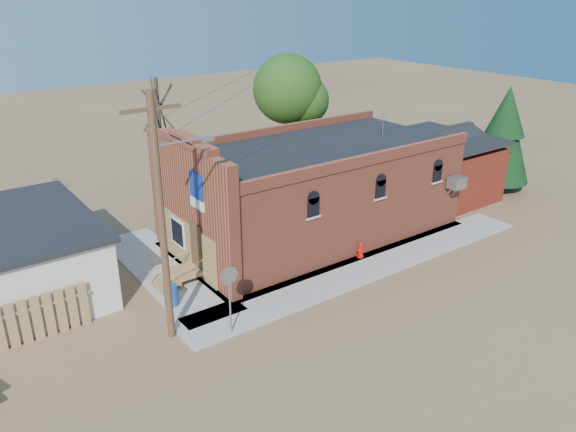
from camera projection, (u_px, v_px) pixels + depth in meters
ground at (358, 284)px, 24.29m from camera, size 120.00×120.00×0.00m
sidewalk_south at (369, 266)px, 25.76m from camera, size 19.00×2.20×0.08m
sidewalk_west at (165, 271)px, 25.34m from camera, size 2.60×10.00×0.08m
brick_bar at (311, 191)px, 28.41m from camera, size 16.40×7.97×6.30m
red_shed at (439, 160)px, 33.79m from camera, size 5.40×6.40×4.30m
wood_fence at (19, 324)px, 19.83m from camera, size 5.20×0.10×1.80m
utility_pole at (162, 216)px, 18.95m from camera, size 3.12×0.26×9.00m
tree_bare_near at (158, 107)px, 30.13m from camera, size 2.80×2.80×7.65m
tree_leafy at (288, 89)px, 35.41m from camera, size 4.40×4.40×8.15m
evergreen_tree at (504, 132)px, 34.30m from camera, size 3.60×3.60×6.50m
fire_hydrant at (361, 250)px, 26.42m from camera, size 0.46×0.44×0.78m
stop_sign at (229, 282)px, 19.99m from camera, size 0.74×0.11×2.74m
trash_barrel at (171, 295)px, 22.44m from camera, size 0.65×0.65×0.86m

